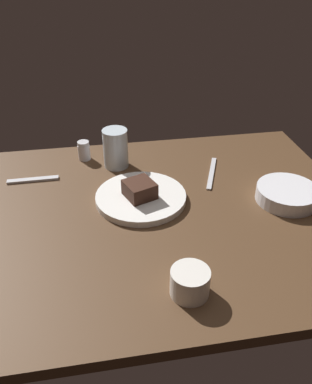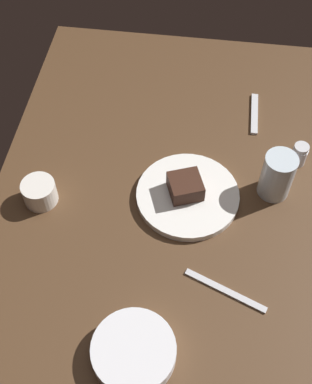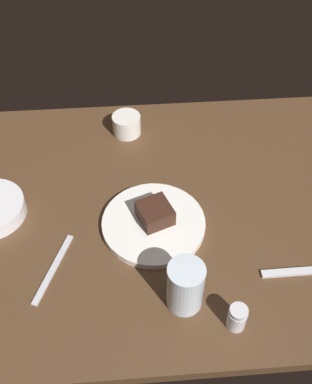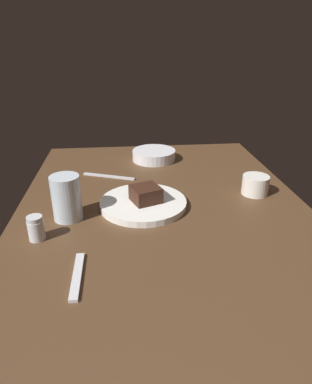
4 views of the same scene
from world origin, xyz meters
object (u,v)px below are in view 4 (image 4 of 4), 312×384
(dessert_plate, at_px, (143,203))
(butter_knife, at_px, (109,176))
(chocolate_cake_slice, at_px, (146,194))
(salt_shaker, at_px, (36,228))
(water_glass, at_px, (66,198))
(dessert_spoon, at_px, (77,276))
(side_bowl, at_px, (154,155))
(coffee_cup, at_px, (255,185))

(dessert_plate, relative_size, butter_knife, 1.32)
(chocolate_cake_slice, xyz_separation_m, salt_shaker, (-0.14, 0.27, -0.01))
(water_glass, relative_size, dessert_spoon, 0.82)
(dessert_plate, xyz_separation_m, butter_knife, (0.23, 0.10, -0.01))
(salt_shaker, distance_m, butter_knife, 0.42)
(dessert_plate, distance_m, side_bowl, 0.40)
(butter_knife, bearing_deg, coffee_cup, 179.72)
(dessert_plate, bearing_deg, coffee_cup, -81.57)
(dessert_plate, height_order, salt_shaker, salt_shaker)
(salt_shaker, bearing_deg, dessert_plate, -60.93)
(water_glass, distance_m, dessert_spoon, 0.27)
(chocolate_cake_slice, bearing_deg, dessert_spoon, 151.48)
(water_glass, relative_size, coffee_cup, 1.50)
(side_bowl, height_order, dessert_spoon, side_bowl)
(salt_shaker, bearing_deg, chocolate_cake_slice, -62.21)
(chocolate_cake_slice, bearing_deg, dessert_plate, 62.96)
(dessert_plate, xyz_separation_m, salt_shaker, (-0.15, 0.27, 0.02))
(dessert_spoon, bearing_deg, side_bowl, 161.83)
(dessert_plate, height_order, side_bowl, side_bowl)
(dessert_plate, distance_m, coffee_cup, 0.36)
(chocolate_cake_slice, height_order, side_bowl, chocolate_cake_slice)
(salt_shaker, xyz_separation_m, water_glass, (0.10, -0.06, 0.03))
(dessert_plate, relative_size, side_bowl, 1.48)
(water_glass, bearing_deg, butter_knife, -19.56)
(chocolate_cake_slice, bearing_deg, butter_knife, 25.27)
(salt_shaker, height_order, side_bowl, salt_shaker)
(chocolate_cake_slice, bearing_deg, salt_shaker, 117.79)
(water_glass, xyz_separation_m, dessert_spoon, (-0.25, -0.05, -0.06))
(dessert_plate, relative_size, chocolate_cake_slice, 3.29)
(side_bowl, distance_m, butter_knife, 0.24)
(salt_shaker, xyz_separation_m, butter_knife, (0.38, -0.16, -0.03))
(chocolate_cake_slice, xyz_separation_m, coffee_cup, (0.06, -0.34, -0.01))
(side_bowl, bearing_deg, dessert_spoon, 162.25)
(coffee_cup, xyz_separation_m, dessert_spoon, (-0.36, 0.51, -0.03))
(salt_shaker, height_order, water_glass, water_glass)
(chocolate_cake_slice, distance_m, butter_knife, 0.27)
(dessert_plate, height_order, dessert_spoon, dessert_plate)
(chocolate_cake_slice, xyz_separation_m, side_bowl, (0.40, -0.06, -0.02))
(water_glass, distance_m, side_bowl, 0.53)
(dessert_plate, bearing_deg, water_glass, 103.56)
(chocolate_cake_slice, distance_m, coffee_cup, 0.35)
(salt_shaker, relative_size, coffee_cup, 0.76)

